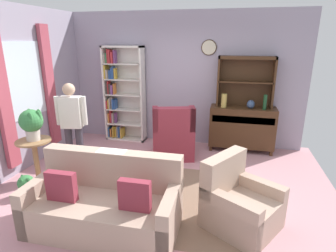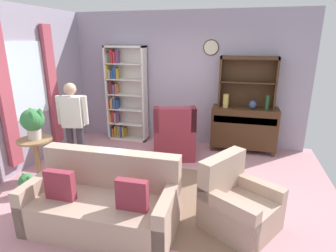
% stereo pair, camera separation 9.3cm
% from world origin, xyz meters
% --- Properties ---
extents(ground_plane, '(5.40, 4.60, 0.02)m').
position_xyz_m(ground_plane, '(0.00, 0.00, -0.01)').
color(ground_plane, '#C68C93').
extents(wall_back, '(5.00, 0.09, 2.80)m').
position_xyz_m(wall_back, '(0.01, 2.13, 1.40)').
color(wall_back, '#A399AD').
rests_on(wall_back, ground_plane).
extents(wall_left, '(0.16, 4.20, 2.80)m').
position_xyz_m(wall_left, '(-2.52, 0.05, 1.40)').
color(wall_left, '#A399AD').
rests_on(wall_left, ground_plane).
extents(area_rug, '(2.38, 2.02, 0.01)m').
position_xyz_m(area_rug, '(0.20, -0.30, 0.00)').
color(area_rug, '#846651').
rests_on(area_rug, ground_plane).
extents(bookshelf, '(0.90, 0.30, 2.10)m').
position_xyz_m(bookshelf, '(-1.38, 1.94, 1.04)').
color(bookshelf, silver).
rests_on(bookshelf, ground_plane).
extents(sideboard, '(1.30, 0.45, 0.92)m').
position_xyz_m(sideboard, '(1.27, 1.86, 0.51)').
color(sideboard, '#422816').
rests_on(sideboard, ground_plane).
extents(sideboard_hutch, '(1.10, 0.26, 1.00)m').
position_xyz_m(sideboard_hutch, '(1.27, 1.97, 1.56)').
color(sideboard_hutch, '#422816').
rests_on(sideboard_hutch, sideboard).
extents(vase_tall, '(0.11, 0.11, 0.27)m').
position_xyz_m(vase_tall, '(0.88, 1.78, 1.06)').
color(vase_tall, tan).
rests_on(vase_tall, sideboard).
extents(vase_round, '(0.15, 0.15, 0.17)m').
position_xyz_m(vase_round, '(1.40, 1.79, 1.01)').
color(vase_round, '#33476B').
rests_on(vase_round, sideboard).
extents(bottle_wine, '(0.07, 0.07, 0.29)m').
position_xyz_m(bottle_wine, '(1.66, 1.77, 1.07)').
color(bottle_wine, '#194223').
rests_on(bottle_wine, sideboard).
extents(couch_floral, '(1.81, 0.87, 0.90)m').
position_xyz_m(couch_floral, '(-0.38, -1.10, 0.31)').
color(couch_floral, tan).
rests_on(couch_floral, ground_plane).
extents(armchair_floral, '(1.06, 1.05, 0.88)m').
position_xyz_m(armchair_floral, '(1.22, -0.70, 0.29)').
color(armchair_floral, tan).
rests_on(armchair_floral, ground_plane).
extents(wingback_chair, '(0.97, 0.99, 1.05)m').
position_xyz_m(wingback_chair, '(-0.03, 1.18, 0.38)').
color(wingback_chair, maroon).
rests_on(wingback_chair, ground_plane).
extents(plant_stand, '(0.52, 0.52, 0.75)m').
position_xyz_m(plant_stand, '(-1.90, -0.36, 0.46)').
color(plant_stand, '#997047').
rests_on(plant_stand, ground_plane).
extents(potted_plant_large, '(0.35, 0.35, 0.48)m').
position_xyz_m(potted_plant_large, '(-1.90, -0.34, 1.03)').
color(potted_plant_large, beige).
rests_on(potted_plant_large, plant_stand).
extents(potted_plant_small, '(0.24, 0.24, 0.33)m').
position_xyz_m(potted_plant_small, '(-1.83, -0.72, 0.19)').
color(potted_plant_small, '#AD6B4C').
rests_on(potted_plant_small, ground_plane).
extents(person_reading, '(0.52, 0.27, 1.56)m').
position_xyz_m(person_reading, '(-1.54, 0.17, 0.91)').
color(person_reading, '#38333D').
rests_on(person_reading, ground_plane).
extents(coffee_table, '(0.80, 0.50, 0.42)m').
position_xyz_m(coffee_table, '(-0.30, -0.20, 0.35)').
color(coffee_table, '#422816').
rests_on(coffee_table, ground_plane).
extents(book_stack, '(0.21, 0.13, 0.10)m').
position_xyz_m(book_stack, '(-0.25, -0.11, 0.47)').
color(book_stack, '#284C8C').
rests_on(book_stack, coffee_table).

